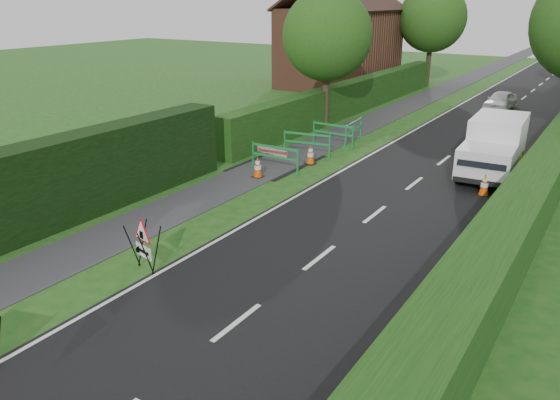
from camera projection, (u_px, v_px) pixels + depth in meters
The scene contains 21 objects.
ground at pixel (114, 310), 11.59m from camera, with size 120.00×120.00×0.00m, color #174C15.
road_surface at pixel (530, 93), 37.95m from camera, with size 6.00×90.00×0.02m, color black.
footpath at pixel (451, 86), 40.73m from camera, with size 2.00×90.00×0.02m, color #2D2D30.
hedge_west_far at pixel (351, 112), 31.48m from camera, with size 1.00×24.00×1.80m, color #14380F.
hedge_east at pixel (555, 170), 20.94m from camera, with size 1.20×50.00×1.50m, color #14380F.
house_west at pixel (339, 47), 39.31m from camera, with size 7.50×7.40×7.88m.
tree_nw at pixel (327, 36), 26.56m from camera, with size 4.40×4.40×6.70m.
tree_fw at pixel (432, 18), 39.07m from camera, with size 4.80×4.80×7.24m.
triangle_sign at pixel (142, 240), 12.99m from camera, with size 0.95×0.95×1.16m.
works_van at pixel (494, 146), 20.02m from camera, with size 2.09×4.71×2.10m.
traffic_cone_0 at pixel (484, 184), 18.13m from camera, with size 0.38×0.38×0.79m.
traffic_cone_1 at pixel (514, 171), 19.57m from camera, with size 0.38×0.38×0.79m.
traffic_cone_2 at pixel (518, 152), 21.98m from camera, with size 0.38×0.38×0.79m.
traffic_cone_3 at pixel (258, 167), 19.98m from camera, with size 0.38×0.38×0.79m.
traffic_cone_4 at pixel (310, 154), 21.59m from camera, with size 0.38×0.38×0.79m.
ped_barrier_0 at pixel (275, 155), 20.68m from camera, with size 2.07×0.38×1.00m.
ped_barrier_1 at pixel (307, 141), 22.65m from camera, with size 2.09×0.69×1.00m.
ped_barrier_2 at pixel (333, 132), 24.25m from camera, with size 2.07×0.44×1.00m.
ped_barrier_3 at pixel (354, 129), 24.75m from camera, with size 0.54×2.08×1.00m.
redwhite_plank at pixel (272, 162), 21.97m from camera, with size 1.50×0.04×0.25m, color red.
hatchback_car at pixel (500, 101), 32.00m from camera, with size 1.28×3.19×1.09m, color silver.
Camera 1 is at (8.39, -6.56, 6.23)m, focal length 35.00 mm.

